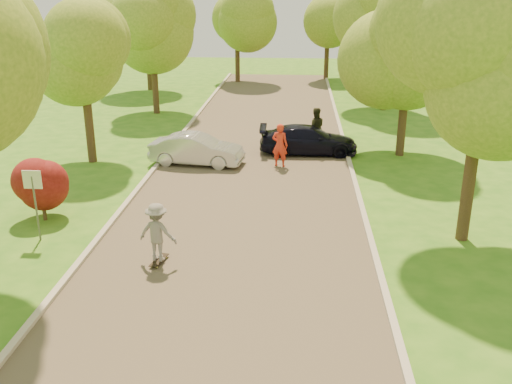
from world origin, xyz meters
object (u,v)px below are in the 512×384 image
(skateboarder, at_px, (157,232))
(person_olive, at_px, (315,128))
(street_sign, at_px, (34,191))
(dark_sedan, at_px, (308,140))
(longboard, at_px, (159,260))
(person_striped, at_px, (280,145))
(silver_sedan, at_px, (197,150))

(skateboarder, distance_m, person_olive, 13.16)
(street_sign, height_order, dark_sedan, street_sign)
(street_sign, bearing_deg, dark_sedan, 50.86)
(street_sign, height_order, longboard, street_sign)
(skateboarder, relative_size, person_striped, 0.89)
(person_striped, bearing_deg, silver_sedan, 14.48)
(street_sign, bearing_deg, person_olive, 52.80)
(longboard, bearing_deg, skateboarder, 11.31)
(silver_sedan, height_order, person_olive, person_olive)
(street_sign, xyz_separation_m, skateboarder, (3.91, -1.25, -0.64))
(silver_sedan, relative_size, person_olive, 2.12)
(silver_sedan, relative_size, dark_sedan, 0.90)
(dark_sedan, relative_size, skateboarder, 2.67)
(dark_sedan, height_order, longboard, dark_sedan)
(longboard, xyz_separation_m, person_striped, (2.98, 9.14, 0.82))
(dark_sedan, bearing_deg, longboard, 157.95)
(longboard, distance_m, skateboarder, 0.83)
(dark_sedan, xyz_separation_m, skateboarder, (-4.19, -11.20, 0.29))
(silver_sedan, bearing_deg, person_olive, -50.37)
(person_striped, bearing_deg, longboard, 87.05)
(longboard, height_order, person_striped, person_striped)
(dark_sedan, distance_m, person_striped, 2.41)
(street_sign, xyz_separation_m, dark_sedan, (8.10, 9.95, -0.93))
(silver_sedan, height_order, longboard, silver_sedan)
(silver_sedan, xyz_separation_m, longboard, (0.53, -9.18, -0.56))
(skateboarder, bearing_deg, street_sign, -6.46)
(longboard, distance_m, person_olive, 13.19)
(dark_sedan, xyz_separation_m, person_olive, (0.33, 1.15, 0.29))
(person_striped, relative_size, person_olive, 0.99)
(street_sign, relative_size, longboard, 2.50)
(silver_sedan, bearing_deg, longboard, -169.21)
(street_sign, relative_size, silver_sedan, 0.55)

